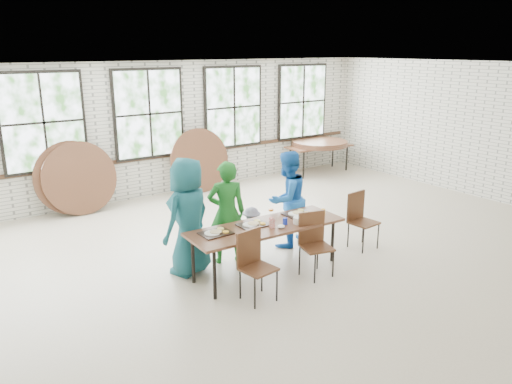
# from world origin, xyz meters

# --- Properties ---
(room) EXTENTS (12.00, 12.00, 12.00)m
(room) POSITION_xyz_m (0.00, 4.44, 1.83)
(room) COLOR beige
(room) RESTS_ON ground
(dining_table) EXTENTS (2.44, 0.91, 0.74)m
(dining_table) POSITION_xyz_m (-0.28, -0.26, 0.69)
(dining_table) COLOR brown
(dining_table) RESTS_ON ground
(chair_near_left) EXTENTS (0.47, 0.46, 0.95)m
(chair_near_left) POSITION_xyz_m (-0.91, -0.83, 0.56)
(chair_near_left) COLOR #512F1B
(chair_near_left) RESTS_ON ground
(chair_near_right) EXTENTS (0.51, 0.50, 0.95)m
(chair_near_right) POSITION_xyz_m (0.25, -0.73, 0.56)
(chair_near_right) COLOR #512F1B
(chair_near_right) RESTS_ON ground
(chair_spare) EXTENTS (0.45, 0.44, 0.95)m
(chair_spare) POSITION_xyz_m (1.59, -0.38, 0.56)
(chair_spare) COLOR #512F1B
(chair_spare) RESTS_ON ground
(adult_teal) EXTENTS (1.01, 0.85, 1.77)m
(adult_teal) POSITION_xyz_m (-1.23, 0.39, 0.88)
(adult_teal) COLOR #1B536A
(adult_teal) RESTS_ON ground
(adult_green) EXTENTS (0.70, 0.59, 1.63)m
(adult_green) POSITION_xyz_m (-0.57, 0.39, 0.82)
(adult_green) COLOR #1B6620
(adult_green) RESTS_ON ground
(toddler) EXTENTS (0.60, 0.49, 0.81)m
(toddler) POSITION_xyz_m (-0.10, 0.39, 0.41)
(toddler) COLOR #161238
(toddler) RESTS_ON ground
(adult_blue) EXTENTS (0.89, 0.75, 1.64)m
(adult_blue) POSITION_xyz_m (0.63, 0.39, 0.82)
(adult_blue) COLOR blue
(adult_blue) RESTS_ON ground
(storage_table) EXTENTS (1.85, 0.88, 0.74)m
(storage_table) POSITION_xyz_m (4.60, 3.93, 0.69)
(storage_table) COLOR brown
(storage_table) RESTS_ON ground
(tabletop_clutter) EXTENTS (2.03, 0.60, 0.11)m
(tabletop_clutter) POSITION_xyz_m (-0.21, -0.29, 0.77)
(tabletop_clutter) COLOR black
(tabletop_clutter) RESTS_ON dining_table
(round_tops_stacked) EXTENTS (1.50, 1.50, 0.13)m
(round_tops_stacked) POSITION_xyz_m (4.60, 3.93, 0.80)
(round_tops_stacked) COLOR brown
(round_tops_stacked) RESTS_ON storage_table
(round_tops_leaning) EXTENTS (4.39, 0.46, 1.48)m
(round_tops_leaning) POSITION_xyz_m (-0.81, 4.20, 0.74)
(round_tops_leaning) COLOR brown
(round_tops_leaning) RESTS_ON ground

